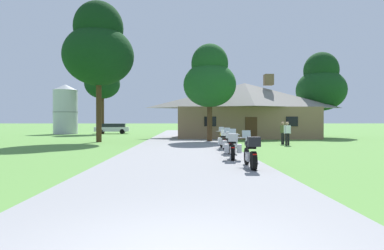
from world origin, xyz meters
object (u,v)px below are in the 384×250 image
at_px(motorcycle_yellow_farthest_in_row, 223,140).
at_px(bystander_white_shirt_beside_signpost, 287,132).
at_px(tree_left_near, 99,48).
at_px(motorcycle_black_third_in_row, 229,143).
at_px(tree_right_of_lodge, 321,84).
at_px(metal_silo_distant, 65,109).
at_px(motorcycle_black_nearest_to_camera, 251,152).
at_px(motorcycle_white_second_in_row, 233,146).
at_px(parked_white_suv_far_left, 113,128).
at_px(bystander_olive_shirt_near_lodge, 283,132).
at_px(tree_by_lodge_front, 210,79).
at_px(tree_left_far, 102,80).

height_order(motorcycle_yellow_farthest_in_row, bystander_white_shirt_beside_signpost, bystander_white_shirt_beside_signpost).
xyz_separation_m(motorcycle_yellow_farthest_in_row, tree_left_near, (-9.36, 7.62, 7.13)).
relative_size(motorcycle_black_third_in_row, tree_right_of_lodge, 0.23).
bearing_deg(tree_left_near, metal_silo_distant, 117.09).
relative_size(motorcycle_black_nearest_to_camera, motorcycle_white_second_in_row, 1.00).
bearing_deg(bystander_white_shirt_beside_signpost, motorcycle_yellow_farthest_in_row, -161.20).
bearing_deg(motorcycle_yellow_farthest_in_row, bystander_white_shirt_beside_signpost, 34.39).
bearing_deg(parked_white_suv_far_left, bystander_olive_shirt_near_lodge, -146.56).
bearing_deg(bystander_white_shirt_beside_signpost, parked_white_suv_far_left, 111.04).
distance_m(motorcycle_black_nearest_to_camera, tree_left_near, 19.65).
bearing_deg(motorcycle_yellow_farthest_in_row, motorcycle_black_nearest_to_camera, -90.53).
height_order(motorcycle_black_nearest_to_camera, tree_by_lodge_front, tree_by_lodge_front).
bearing_deg(motorcycle_black_nearest_to_camera, parked_white_suv_far_left, 111.16).
relative_size(metal_silo_distant, parked_white_suv_far_left, 1.41).
bearing_deg(parked_white_suv_far_left, tree_right_of_lodge, -117.89).
bearing_deg(metal_silo_distant, tree_right_of_lodge, -17.05).
distance_m(bystander_white_shirt_beside_signpost, tree_by_lodge_front, 8.03).
xyz_separation_m(bystander_olive_shirt_near_lodge, tree_left_far, (-18.43, 20.67, 6.38)).
distance_m(motorcycle_black_third_in_row, tree_right_of_lodge, 22.97).
xyz_separation_m(motorcycle_black_nearest_to_camera, motorcycle_yellow_farthest_in_row, (-0.00, 8.12, -0.01)).
bearing_deg(motorcycle_white_second_in_row, bystander_white_shirt_beside_signpost, 67.28).
relative_size(motorcycle_black_third_in_row, parked_white_suv_far_left, 0.44).
distance_m(bystander_white_shirt_beside_signpost, tree_left_far, 29.32).
xyz_separation_m(motorcycle_black_third_in_row, tree_left_far, (-13.43, 28.12, 6.71)).
height_order(motorcycle_black_third_in_row, bystander_olive_shirt_near_lodge, bystander_olive_shirt_near_lodge).
distance_m(tree_left_near, parked_white_suv_far_left, 19.92).
relative_size(motorcycle_white_second_in_row, motorcycle_yellow_farthest_in_row, 1.00).
bearing_deg(metal_silo_distant, parked_white_suv_far_left, 6.89).
height_order(bystander_olive_shirt_near_lodge, parked_white_suv_far_left, bystander_olive_shirt_near_lodge).
distance_m(motorcycle_white_second_in_row, motorcycle_black_third_in_row, 2.67).
height_order(bystander_olive_shirt_near_lodge, tree_right_of_lodge, tree_right_of_lodge).
height_order(motorcycle_yellow_farthest_in_row, metal_silo_distant, metal_silo_distant).
height_order(motorcycle_black_nearest_to_camera, metal_silo_distant, metal_silo_distant).
bearing_deg(motorcycle_white_second_in_row, motorcycle_black_third_in_row, 93.13).
bearing_deg(tree_by_lodge_front, tree_right_of_lodge, 32.29).
height_order(motorcycle_white_second_in_row, motorcycle_yellow_farthest_in_row, same).
distance_m(motorcycle_yellow_farthest_in_row, parked_white_suv_far_left, 28.79).
xyz_separation_m(motorcycle_black_nearest_to_camera, parked_white_suv_far_left, (-12.25, 34.18, 0.16)).
xyz_separation_m(motorcycle_yellow_farthest_in_row, bystander_white_shirt_beside_signpost, (4.91, 3.43, 0.32)).
height_order(bystander_white_shirt_beside_signpost, tree_right_of_lodge, tree_right_of_lodge).
height_order(motorcycle_black_third_in_row, tree_right_of_lodge, tree_right_of_lodge).
xyz_separation_m(tree_by_lodge_front, metal_silo_distant, (-18.18, 17.48, -1.90)).
xyz_separation_m(motorcycle_yellow_farthest_in_row, bystander_olive_shirt_near_lodge, (4.97, 4.70, 0.32)).
bearing_deg(bystander_olive_shirt_near_lodge, tree_left_far, 87.65).
relative_size(motorcycle_yellow_farthest_in_row, tree_left_near, 0.18).
bearing_deg(motorcycle_black_third_in_row, motorcycle_yellow_farthest_in_row, 90.87).
distance_m(motorcycle_black_third_in_row, bystander_white_shirt_beside_signpost, 7.92).
height_order(motorcycle_white_second_in_row, tree_left_far, tree_left_far).
bearing_deg(tree_by_lodge_front, motorcycle_yellow_farthest_in_row, -88.31).
bearing_deg(tree_left_near, tree_left_far, 103.01).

